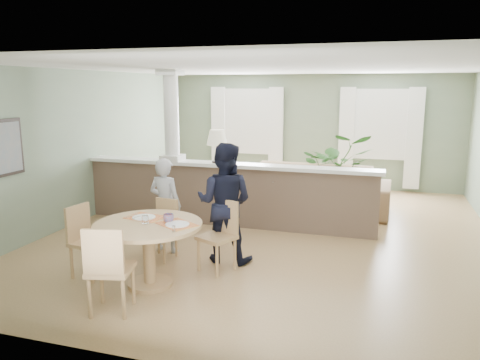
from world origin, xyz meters
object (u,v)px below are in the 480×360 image
(chair_near, at_px, (108,266))
(sofa, at_px, (311,189))
(man_person, at_px, (225,203))
(chair_side, at_px, (86,237))
(houseplant, at_px, (336,170))
(chair_far_man, at_px, (220,232))
(chair_far_boy, at_px, (163,226))
(child_person, at_px, (165,205))
(dining_table, at_px, (149,236))

(chair_near, bearing_deg, sofa, -119.49)
(sofa, distance_m, man_person, 3.17)
(man_person, bearing_deg, chair_near, 70.08)
(chair_side, bearing_deg, man_person, -46.69)
(houseplant, xyz_separation_m, chair_far_man, (-1.13, -3.73, -0.25))
(houseplant, xyz_separation_m, chair_far_boy, (-2.06, -3.56, -0.30))
(chair_far_boy, bearing_deg, man_person, 17.07)
(child_person, bearing_deg, chair_near, 106.06)
(houseplant, relative_size, chair_far_man, 1.64)
(chair_far_man, distance_m, chair_near, 1.73)
(dining_table, distance_m, chair_near, 0.82)
(sofa, xyz_separation_m, chair_side, (-2.26, -4.10, 0.07))
(chair_far_boy, bearing_deg, dining_table, -65.35)
(chair_near, bearing_deg, chair_far_man, -127.78)
(chair_side, relative_size, child_person, 0.66)
(chair_far_boy, relative_size, man_person, 0.50)
(chair_far_boy, height_order, chair_near, chair_near)
(chair_near, distance_m, child_person, 2.01)
(dining_table, xyz_separation_m, chair_side, (-0.93, 0.03, -0.12))
(sofa, distance_m, child_person, 3.41)
(sofa, distance_m, chair_far_man, 3.44)
(dining_table, bearing_deg, chair_far_man, 49.83)
(chair_near, bearing_deg, child_person, -95.23)
(chair_far_boy, xyz_separation_m, chair_side, (-0.65, -0.90, 0.05))
(houseplant, bearing_deg, sofa, -140.81)
(chair_far_man, relative_size, man_person, 0.56)
(chair_side, bearing_deg, sofa, -19.75)
(houseplant, xyz_separation_m, man_person, (-1.18, -3.42, 0.07))
(sofa, bearing_deg, houseplant, 40.46)
(sofa, height_order, chair_side, chair_side)
(chair_far_man, distance_m, chair_side, 1.74)
(houseplant, relative_size, chair_far_boy, 1.82)
(man_person, bearing_deg, child_person, -6.82)
(sofa, distance_m, houseplant, 0.67)
(sofa, height_order, chair_far_boy, sofa)
(chair_far_boy, bearing_deg, chair_near, -74.65)
(dining_table, xyz_separation_m, chair_far_man, (0.64, 0.76, -0.12))
(sofa, relative_size, chair_side, 3.24)
(dining_table, height_order, child_person, child_person)
(sofa, distance_m, chair_far_boy, 3.58)
(chair_far_man, bearing_deg, sofa, 102.92)
(chair_side, bearing_deg, dining_table, -82.99)
(sofa, height_order, chair_near, chair_near)
(sofa, distance_m, chair_side, 4.68)
(dining_table, bearing_deg, houseplant, 68.44)
(dining_table, relative_size, chair_near, 1.32)
(chair_near, xyz_separation_m, chair_side, (-0.88, 0.85, -0.04))
(houseplant, distance_m, chair_side, 5.23)
(child_person, relative_size, man_person, 0.84)
(houseplant, height_order, child_person, houseplant)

